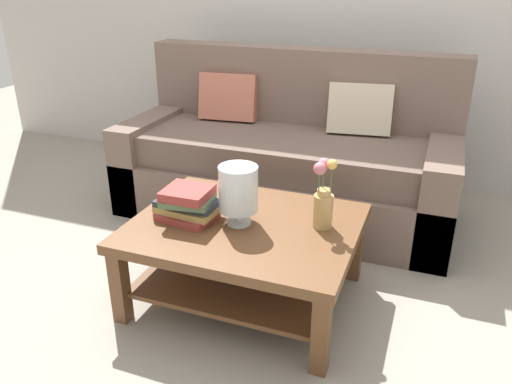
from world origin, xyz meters
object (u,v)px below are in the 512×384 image
(couch, at_px, (287,160))
(book_stack_main, at_px, (188,204))
(glass_hurricane_vase, at_px, (238,190))
(coffee_table, at_px, (245,244))
(flower_pitcher, at_px, (323,199))

(couch, relative_size, book_stack_main, 7.07)
(book_stack_main, distance_m, glass_hurricane_vase, 0.27)
(book_stack_main, bearing_deg, coffee_table, 12.34)
(couch, xyz_separation_m, flower_pitcher, (0.47, -0.98, 0.20))
(coffee_table, bearing_deg, flower_pitcher, 14.77)
(book_stack_main, bearing_deg, glass_hurricane_vase, 10.67)
(couch, xyz_separation_m, glass_hurricane_vase, (0.09, -1.08, 0.24))
(couch, distance_m, coffee_table, 1.08)
(glass_hurricane_vase, bearing_deg, flower_pitcher, 15.67)
(coffee_table, distance_m, flower_pitcher, 0.45)
(coffee_table, bearing_deg, couch, 96.38)
(glass_hurricane_vase, xyz_separation_m, flower_pitcher, (0.38, 0.11, -0.03))
(coffee_table, relative_size, flower_pitcher, 3.14)
(glass_hurricane_vase, distance_m, flower_pitcher, 0.40)
(couch, height_order, book_stack_main, couch)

